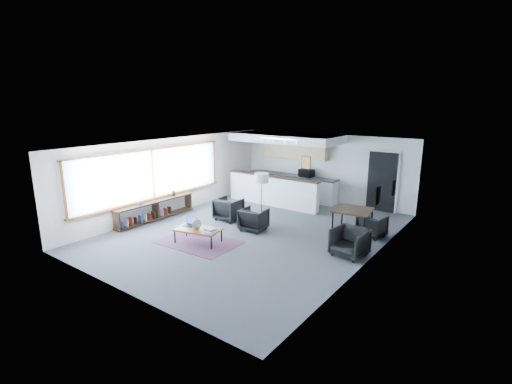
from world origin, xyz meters
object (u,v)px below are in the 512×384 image
Objects in this scene: laptop at (190,223)px; dining_chair_far at (372,227)px; armchair_right at (254,218)px; dining_chair_near at (350,243)px; dining_table at (353,212)px; microwave at (306,172)px; floor_lamp at (262,180)px; book_stack at (210,230)px; armchair_left at (229,208)px; ceramic_pot at (197,224)px; coffee_table at (198,230)px.

laptop is 0.62× the size of dining_chair_far.
dining_chair_near is at bearing 170.93° from armchair_right.
armchair_right reaches higher than dining_chair_far.
microwave reaches higher than dining_table.
floor_lamp reaches higher than microwave.
floor_lamp is 1.46× the size of dining_table.
book_stack is 2.73m from floor_lamp.
dining_table is 1.58× the size of dining_chair_near.
ceramic_pot is at bearing 103.60° from armchair_left.
coffee_table is 4.37m from dining_table.
laptop is at bearing 153.30° from coffee_table.
armchair_right is 3.44m from dining_chair_far.
armchair_right is at bearing -78.09° from microwave.
book_stack is at bearing -146.60° from dining_chair_near.
dining_chair_near is at bearing -70.23° from dining_table.
armchair_left is 1.44× the size of microwave.
microwave is (-0.14, 3.20, -0.26)m from floor_lamp.
microwave reaches higher than coffee_table.
coffee_table is 2.48× the size of microwave.
armchair_left is 4.52m from dining_chair_far.
dining_chair_near is at bearing 99.96° from dining_chair_far.
armchair_right is at bearing -155.61° from dining_table.
dining_chair_far is at bearing 28.28° from coffee_table.
armchair_left is at bearing 118.29° from book_stack.
floor_lamp reaches higher than dining_table.
book_stack is 0.32× the size of dining_table.
armchair_right reaches higher than ceramic_pot.
ceramic_pot is 5.83m from microwave.
laptop is at bearing 164.61° from ceramic_pot.
floor_lamp is at bearing -154.62° from armchair_left.
laptop is 2.75m from floor_lamp.
laptop is at bearing -141.98° from dining_table.
armchair_left is 1.16× the size of dining_chair_near.
dining_table is at bearing 28.43° from coffee_table.
book_stack is at bearing 114.95° from armchair_left.
ceramic_pot is at bearing -86.51° from microwave.
armchair_right is 1.37m from floor_lamp.
dining_chair_near reaches higher than laptop.
microwave reaches higher than book_stack.
dining_chair_far is at bearing 45.12° from book_stack.
microwave is at bearing 92.51° from floor_lamp.
microwave is at bearing 88.25° from ceramic_pot.
dining_table reaches higher than dining_chair_far.
floor_lamp reaches higher than armchair_left.
book_stack is 0.47× the size of armchair_right.
floor_lamp is 2.66× the size of dining_chair_far.
dining_chair_far is at bearing 11.76° from floor_lamp.
floor_lamp is 3.71m from dining_chair_near.
dining_chair_far is (4.35, 1.23, -0.10)m from armchair_left.
floor_lamp reaches higher than dining_chair_near.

